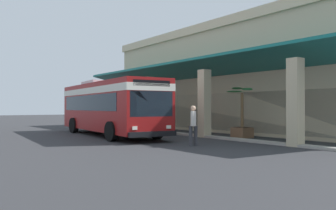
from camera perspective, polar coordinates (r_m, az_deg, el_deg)
ground at (r=25.71m, az=7.20°, el=-4.12°), size 120.00×120.00×0.00m
curb_strip at (r=22.35m, az=0.85°, el=-4.54°), size 28.09×0.50×0.12m
plaza_building at (r=29.17m, az=16.22°, el=3.74°), size 23.71×16.87×7.53m
transit_bus at (r=21.52m, az=-9.53°, el=0.08°), size 11.40×3.61×3.34m
pedestrian at (r=15.50m, az=4.09°, el=-2.92°), size 0.54×0.54×1.76m
potted_palm at (r=19.95m, az=11.85°, el=-3.45°), size 1.79×1.57×2.80m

